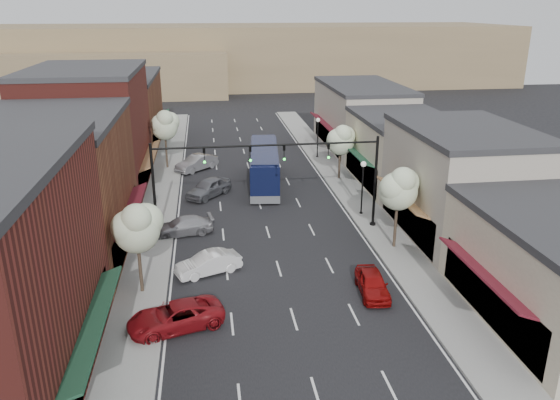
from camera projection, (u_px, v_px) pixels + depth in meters
name	position (u px, v px, depth m)	size (l,w,h in m)	color
ground	(283.00, 284.00, 32.90)	(160.00, 160.00, 0.00)	black
sidewalk_left	(162.00, 191.00, 49.05)	(2.80, 73.00, 0.15)	gray
sidewalk_right	(344.00, 183.00, 51.21)	(2.80, 73.00, 0.15)	gray
curb_left	(178.00, 190.00, 49.23)	(0.25, 73.00, 0.17)	gray
curb_right	(329.00, 184.00, 51.03)	(0.25, 73.00, 0.17)	gray
bldg_left_midnear	(52.00, 189.00, 35.10)	(10.14, 14.10, 9.40)	brown
bldg_left_midfar	(91.00, 131.00, 47.91)	(10.14, 14.10, 10.90)	maroon
bldg_left_far	(118.00, 112.00, 63.26)	(10.14, 18.10, 8.40)	brown
bldg_right_midnear	(461.00, 182.00, 38.94)	(9.14, 12.10, 7.90)	#A2988B
bldg_right_midfar	(402.00, 151.00, 50.39)	(9.14, 12.10, 6.40)	beige
bldg_right_far	(361.00, 117.00, 63.28)	(9.14, 16.10, 7.40)	#A2988B
hill_far	(223.00, 55.00, 114.85)	(120.00, 30.00, 12.00)	#7A6647
hill_near	(90.00, 73.00, 101.11)	(50.00, 20.00, 8.00)	#7A6647
signal_mast_right	(344.00, 169.00, 39.53)	(8.22, 0.46, 7.00)	black
signal_mast_left	(188.00, 176.00, 38.08)	(8.22, 0.46, 7.00)	black
tree_right_near	(399.00, 187.00, 36.15)	(2.85, 2.65, 5.95)	#47382B
tree_right_far	(341.00, 139.00, 51.23)	(2.85, 2.65, 5.43)	#47382B
tree_left_near	(137.00, 226.00, 30.36)	(2.85, 2.65, 5.69)	#47382B
tree_left_far	(165.00, 125.00, 54.49)	(2.85, 2.65, 6.13)	#47382B
lamp_post_near	(363.00, 179.00, 42.69)	(0.44, 0.44, 4.44)	black
lamp_post_far	(318.00, 131.00, 59.01)	(0.44, 0.44, 4.44)	black
coach_bus	(264.00, 166.00, 50.41)	(3.64, 11.69, 3.52)	black
red_hatchback	(372.00, 283.00, 31.52)	(1.59, 3.94, 1.34)	maroon
parked_car_a	(175.00, 316.00, 28.13)	(2.28, 4.95, 1.38)	maroon
parked_car_b	(208.00, 263.00, 33.95)	(1.43, 4.10, 1.35)	silver
parked_car_c	(183.00, 226.00, 39.77)	(1.81, 4.46, 1.29)	#9B9A9F
parked_car_d	(209.00, 188.00, 47.67)	(1.90, 4.72, 1.61)	slate
parked_car_e	(197.00, 163.00, 55.27)	(1.65, 4.72, 1.56)	gray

